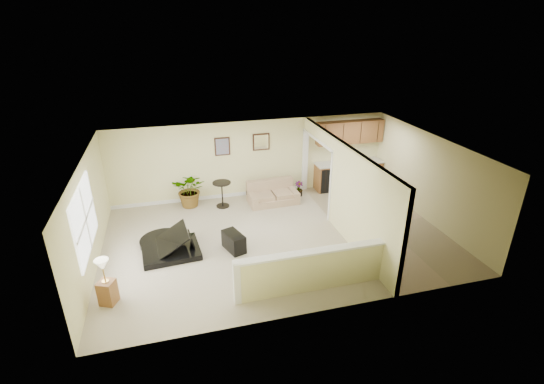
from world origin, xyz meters
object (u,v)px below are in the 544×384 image
object	(u,v)px
piano	(167,232)
lamp_stand	(106,285)
accent_table	(222,191)
palm_plant	(191,190)
loveseat	(272,192)
small_plant	(299,190)
piano_bench	(234,242)

from	to	relation	value
piano	lamp_stand	xyz separation A→B (m)	(-1.27, -1.74, -0.10)
accent_table	palm_plant	world-z (taller)	palm_plant
piano	lamp_stand	size ratio (longest dim) A/B	1.68
piano	accent_table	world-z (taller)	piano
palm_plant	lamp_stand	xyz separation A→B (m)	(-2.03, -4.22, -0.11)
accent_table	palm_plant	bearing A→B (deg)	163.26
loveseat	lamp_stand	bearing A→B (deg)	-142.10
palm_plant	accent_table	bearing A→B (deg)	-16.74
small_plant	lamp_stand	distance (m)	6.89
piano	small_plant	xyz separation A→B (m)	(4.26, 2.37, -0.34)
piano	piano_bench	world-z (taller)	piano
piano_bench	loveseat	size ratio (longest dim) A/B	0.44
loveseat	palm_plant	world-z (taller)	palm_plant
accent_table	lamp_stand	bearing A→B (deg)	-126.98
piano_bench	loveseat	bearing A→B (deg)	55.97
lamp_stand	small_plant	bearing A→B (deg)	36.62
piano	accent_table	xyz separation A→B (m)	(1.69, 2.20, -0.03)
loveseat	small_plant	size ratio (longest dim) A/B	3.23
piano_bench	lamp_stand	bearing A→B (deg)	-154.71
piano_bench	small_plant	bearing A→B (deg)	45.97
accent_table	lamp_stand	size ratio (longest dim) A/B	0.78
piano_bench	lamp_stand	xyz separation A→B (m)	(-2.86, -1.35, 0.21)
piano_bench	small_plant	world-z (taller)	small_plant
small_plant	loveseat	bearing A→B (deg)	-165.86
palm_plant	small_plant	size ratio (longest dim) A/B	2.56
piano	palm_plant	size ratio (longest dim) A/B	1.41
small_plant	accent_table	bearing A→B (deg)	-176.18
piano	lamp_stand	world-z (taller)	piano
piano	palm_plant	distance (m)	2.59
piano	small_plant	world-z (taller)	piano
loveseat	piano_bench	bearing A→B (deg)	-126.40
piano_bench	lamp_stand	world-z (taller)	lamp_stand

